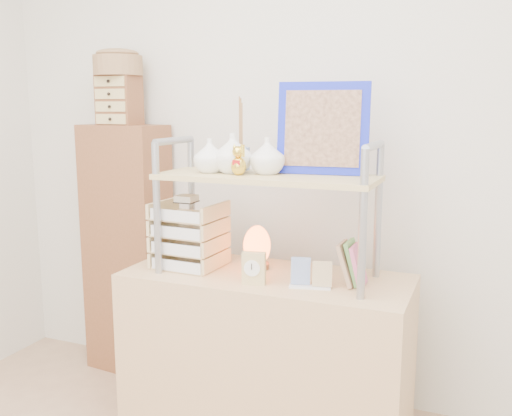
{
  "coord_description": "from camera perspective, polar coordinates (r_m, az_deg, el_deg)",
  "views": [
    {
      "loc": [
        0.84,
        -0.94,
        1.45
      ],
      "look_at": [
        -0.05,
        1.2,
        1.03
      ],
      "focal_mm": 40.0,
      "sensor_mm": 36.0,
      "label": 1
    }
  ],
  "objects": [
    {
      "name": "postcard_stand",
      "position": [
        2.24,
        5.46,
        -7.11
      ],
      "size": [
        0.17,
        0.08,
        0.12
      ],
      "color": "white",
      "rests_on": "desk"
    },
    {
      "name": "salt_lamp",
      "position": [
        2.47,
        0.09,
        -3.89
      ],
      "size": [
        0.12,
        0.12,
        0.19
      ],
      "color": "brown",
      "rests_on": "desk"
    },
    {
      "name": "room_shell",
      "position": [
        1.6,
        -10.05,
        18.91
      ],
      "size": [
        3.42,
        3.41,
        2.61
      ],
      "color": "silver",
      "rests_on": "ground"
    },
    {
      "name": "letter_tray",
      "position": [
        2.51,
        -6.84,
        -3.05
      ],
      "size": [
        0.27,
        0.26,
        0.32
      ],
      "color": "#DCBD84",
      "rests_on": "desk"
    },
    {
      "name": "desk_clock",
      "position": [
        2.26,
        -0.22,
        -6.05
      ],
      "size": [
        0.1,
        0.06,
        0.13
      ],
      "color": "tan",
      "rests_on": "desk"
    },
    {
      "name": "woven_basket",
      "position": [
        3.08,
        -13.65,
        13.68
      ],
      "size": [
        0.25,
        0.25,
        0.1
      ],
      "primitive_type": "cylinder",
      "color": "brown",
      "rests_on": "drawer_chest"
    },
    {
      "name": "cabinet",
      "position": [
        3.18,
        -12.7,
        -4.12
      ],
      "size": [
        0.47,
        0.28,
        1.35
      ],
      "primitive_type": "cube",
      "rotation": [
        0.0,
        0.0,
        -0.1
      ],
      "color": "brown",
      "rests_on": "ground"
    },
    {
      "name": "desk",
      "position": [
        2.54,
        1.0,
        -14.8
      ],
      "size": [
        1.2,
        0.5,
        0.75
      ],
      "primitive_type": "cube",
      "color": "tan",
      "rests_on": "ground"
    },
    {
      "name": "drawer_chest",
      "position": [
        3.07,
        -13.54,
        10.42
      ],
      "size": [
        0.2,
        0.16,
        0.25
      ],
      "color": "brown",
      "rests_on": "cabinet"
    },
    {
      "name": "hutch",
      "position": [
        2.34,
        0.75,
        4.13
      ],
      "size": [
        0.9,
        0.34,
        0.79
      ],
      "color": "#9499A2",
      "rests_on": "desk"
    }
  ]
}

